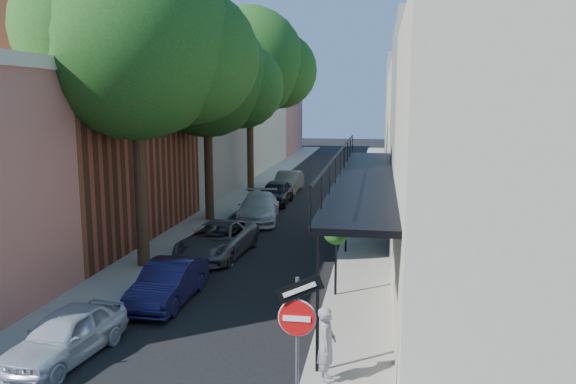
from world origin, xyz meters
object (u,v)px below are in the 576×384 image
at_px(oak_far, 257,64).
at_px(parked_car_f, 288,182).
at_px(parked_car_a, 66,335).
at_px(parked_car_e, 276,193).
at_px(parked_car_d, 259,208).
at_px(parked_car_b, 168,283).
at_px(pedestrian, 327,345).
at_px(parked_car_c, 217,240).
at_px(oak_mid, 216,78).
at_px(oak_near, 150,45).
at_px(sign_post, 297,324).

distance_m(oak_far, parked_car_f, 7.83).
distance_m(parked_car_a, parked_car_e, 20.33).
xyz_separation_m(parked_car_d, parked_car_f, (0.00, 9.11, -0.01)).
bearing_deg(parked_car_b, pedestrian, -38.40).
relative_size(parked_car_b, parked_car_c, 0.80).
height_order(parked_car_a, parked_car_e, parked_car_e).
xyz_separation_m(oak_mid, parked_car_d, (2.02, 0.23, -6.37)).
height_order(parked_car_e, parked_car_f, parked_car_e).
xyz_separation_m(oak_near, oak_far, (0.01, 17.01, 0.38)).
height_order(oak_far, parked_car_a, oak_far).
relative_size(sign_post, parked_car_e, 0.74).
distance_m(parked_car_c, parked_car_e, 11.21).
distance_m(sign_post, pedestrian, 1.98).
height_order(oak_near, parked_car_d, oak_near).
distance_m(parked_car_b, parked_car_f, 20.77).
bearing_deg(oak_near, oak_mid, 90.37).
bearing_deg(parked_car_f, pedestrian, -76.56).
xyz_separation_m(sign_post, parked_car_e, (-4.56, 22.19, -1.35)).
distance_m(oak_far, pedestrian, 26.66).
bearing_deg(parked_car_e, pedestrian, -76.76).
height_order(oak_near, oak_mid, oak_near).
height_order(parked_car_b, parked_car_f, parked_car_f).
height_order(parked_car_b, parked_car_e, parked_car_e).
height_order(oak_far, parked_car_b, oak_far).
distance_m(oak_mid, parked_car_f, 11.48).
bearing_deg(parked_car_a, parked_car_f, 94.68).
height_order(oak_far, pedestrian, oak_far).
height_order(sign_post, parked_car_e, sign_post).
height_order(parked_car_a, parked_car_d, parked_car_d).
bearing_deg(pedestrian, parked_car_d, 20.00).
height_order(oak_mid, parked_car_c, oak_mid).
xyz_separation_m(parked_car_d, parked_car_e, (0.00, 4.70, 0.00)).
bearing_deg(oak_near, parked_car_f, 83.52).
distance_m(parked_car_b, pedestrian, 6.68).
bearing_deg(oak_mid, sign_post, -69.14).
relative_size(oak_near, parked_car_f, 2.75).
distance_m(sign_post, oak_far, 27.80).
bearing_deg(parked_car_e, parked_car_b, -91.02).
bearing_deg(parked_car_a, parked_car_b, 83.36).
relative_size(oak_mid, parked_car_d, 2.14).
relative_size(oak_far, pedestrian, 7.25).
distance_m(oak_mid, parked_car_c, 9.14).
bearing_deg(parked_car_f, parked_car_c, -88.55).
xyz_separation_m(oak_far, parked_car_c, (1.74, -15.31, -7.60)).
distance_m(oak_far, parked_car_d, 11.77).
bearing_deg(oak_mid, parked_car_f, 77.80).
height_order(parked_car_a, parked_car_f, parked_car_f).
relative_size(oak_near, oak_far, 0.96).
distance_m(parked_car_a, pedestrian, 6.16).
distance_m(oak_far, parked_car_a, 25.59).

